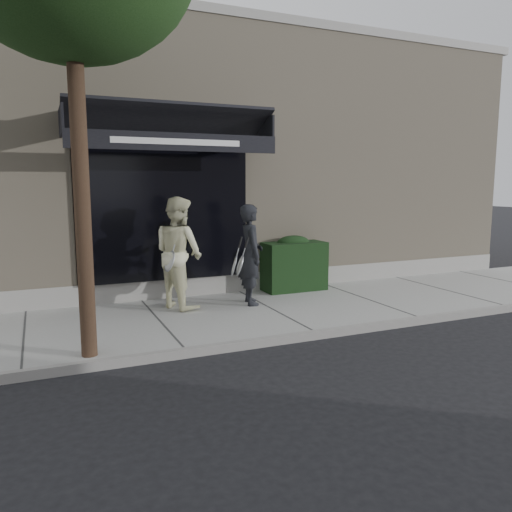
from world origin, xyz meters
name	(u,v)px	position (x,y,z in m)	size (l,w,h in m)	color
ground	(271,315)	(0.00, 0.00, 0.00)	(80.00, 80.00, 0.00)	black
sidewalk	(271,311)	(0.00, 0.00, 0.06)	(20.00, 3.00, 0.12)	gray
curb	(315,335)	(0.00, -1.55, 0.07)	(20.00, 0.10, 0.14)	gray
building_facade	(190,167)	(-0.01, 4.96, 2.74)	(14.30, 8.04, 5.64)	tan
hedge	(293,264)	(1.10, 1.25, 0.66)	(1.30, 0.70, 1.14)	black
pedestrian_front	(251,255)	(-0.20, 0.45, 1.04)	(0.83, 0.87, 1.83)	black
pedestrian_back	(179,253)	(-1.46, 0.72, 1.11)	(1.06, 1.17, 1.98)	beige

